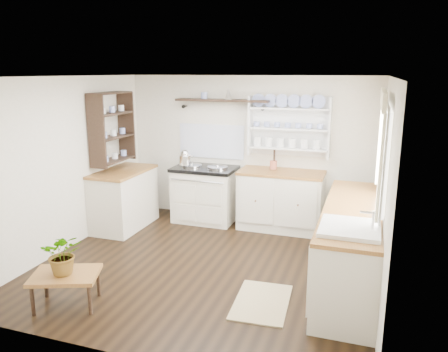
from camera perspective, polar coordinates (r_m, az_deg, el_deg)
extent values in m
cube|color=black|center=(5.57, -2.26, -11.54)|extent=(4.00, 3.80, 0.01)
cube|color=beige|center=(6.96, 3.25, 3.50)|extent=(4.00, 0.02, 2.30)
cube|color=beige|center=(4.86, 20.20, -1.72)|extent=(0.02, 3.80, 2.30)
cube|color=beige|center=(6.18, -19.96, 1.42)|extent=(0.02, 3.80, 2.30)
cube|color=white|center=(5.05, -2.51, 12.84)|extent=(4.00, 3.80, 0.01)
cube|color=white|center=(4.94, 20.04, 2.68)|extent=(0.04, 1.40, 1.00)
cube|color=white|center=(4.93, 19.80, 2.70)|extent=(0.02, 1.50, 1.10)
cube|color=beige|center=(4.87, 20.11, 9.43)|extent=(0.04, 1.55, 0.18)
cube|color=#EEE5CE|center=(7.01, -2.51, -2.58)|extent=(0.95, 0.61, 0.83)
cube|color=black|center=(6.90, -2.55, 0.94)|extent=(0.99, 0.65, 0.05)
cylinder|color=silver|center=(6.98, -4.22, 1.39)|extent=(0.32, 0.32, 0.03)
cylinder|color=silver|center=(6.82, -0.85, 1.15)|extent=(0.32, 0.32, 0.03)
cylinder|color=silver|center=(6.62, -3.62, -0.69)|extent=(0.85, 0.02, 0.02)
cube|color=beige|center=(6.71, 7.43, -3.23)|extent=(1.25, 0.60, 0.88)
cube|color=brown|center=(6.59, 7.54, 0.44)|extent=(1.27, 0.63, 0.04)
cube|color=beige|center=(5.18, 16.19, -8.79)|extent=(0.60, 2.40, 0.88)
cube|color=brown|center=(5.03, 16.52, -4.14)|extent=(0.62, 2.43, 0.04)
cube|color=white|center=(4.35, 15.99, -8.03)|extent=(0.55, 0.60, 0.28)
cylinder|color=silver|center=(4.28, 18.85, -5.74)|extent=(0.02, 0.02, 0.22)
cube|color=beige|center=(6.89, -12.90, -2.99)|extent=(0.60, 1.10, 0.88)
cube|color=brown|center=(6.78, -13.10, 0.57)|extent=(0.62, 1.13, 0.04)
cube|color=white|center=(6.74, 8.61, 6.48)|extent=(1.20, 0.03, 0.90)
cube|color=white|center=(6.65, 8.47, 6.39)|extent=(1.20, 0.22, 0.02)
cylinder|color=navy|center=(6.63, 8.57, 8.71)|extent=(0.20, 0.02, 0.20)
cube|color=black|center=(6.86, -0.23, 9.85)|extent=(1.50, 0.24, 0.04)
cone|color=black|center=(7.17, -5.03, 9.08)|extent=(0.06, 0.20, 0.06)
cone|color=black|center=(6.76, 5.25, 8.80)|extent=(0.06, 0.20, 0.06)
cube|color=black|center=(6.75, -14.42, 6.21)|extent=(0.28, 0.80, 1.05)
cylinder|color=#AB553E|center=(6.68, 6.47, 1.44)|extent=(0.11, 0.11, 0.13)
cube|color=brown|center=(4.83, -20.02, -12.08)|extent=(0.78, 0.68, 0.04)
cylinder|color=black|center=(4.85, -23.74, -14.71)|extent=(0.04, 0.04, 0.32)
cylinder|color=black|center=(5.15, -22.27, -12.84)|extent=(0.04, 0.04, 0.32)
cylinder|color=black|center=(4.68, -17.15, -15.17)|extent=(0.04, 0.04, 0.32)
cylinder|color=black|center=(5.00, -16.09, -13.18)|extent=(0.04, 0.04, 0.32)
imported|color=#3F7233|center=(4.74, -20.25, -9.48)|extent=(0.51, 0.49, 0.44)
cube|color=#8C7651|center=(4.77, 4.95, -16.06)|extent=(0.60, 0.88, 0.02)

